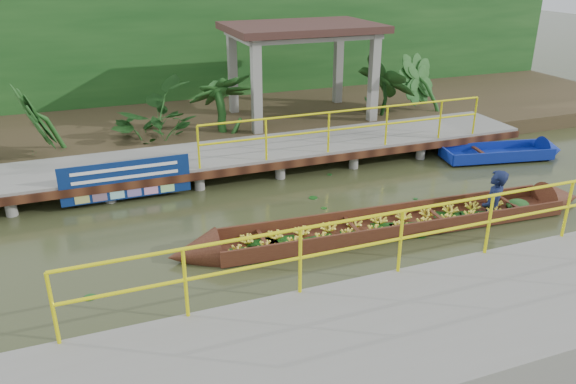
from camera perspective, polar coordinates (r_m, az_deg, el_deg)
name	(u,v)px	position (r m, az deg, el deg)	size (l,w,h in m)	color
ground	(280,232)	(11.13, -0.86, -4.05)	(80.00, 80.00, 0.00)	#32341A
land_strip	(197,122)	(17.82, -9.20, 6.99)	(30.00, 8.00, 0.45)	#362E1B
far_dock	(233,155)	(13.97, -5.62, 3.74)	(16.00, 2.06, 1.66)	gray
near_dock	(452,331)	(8.25, 16.35, -13.37)	(18.00, 2.40, 1.73)	gray
pavilion	(302,37)	(17.02, 1.40, 15.45)	(4.40, 3.00, 3.00)	gray
foliage_backdrop	(178,52)	(19.85, -11.12, 13.75)	(30.00, 0.80, 4.00)	#144015
vendor_boat	(416,213)	(11.50, 12.90, -2.13)	(8.99, 1.35, 2.23)	#39190F
moored_blue_boat	(524,153)	(16.39, 22.83, 3.72)	(3.46, 1.46, 0.80)	navy
blue_banner	(126,180)	(12.65, -16.12, 1.21)	(2.76, 0.04, 0.86)	navy
tropical_plants	(218,103)	(15.49, -7.16, 8.97)	(14.43, 1.43, 1.79)	#144015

